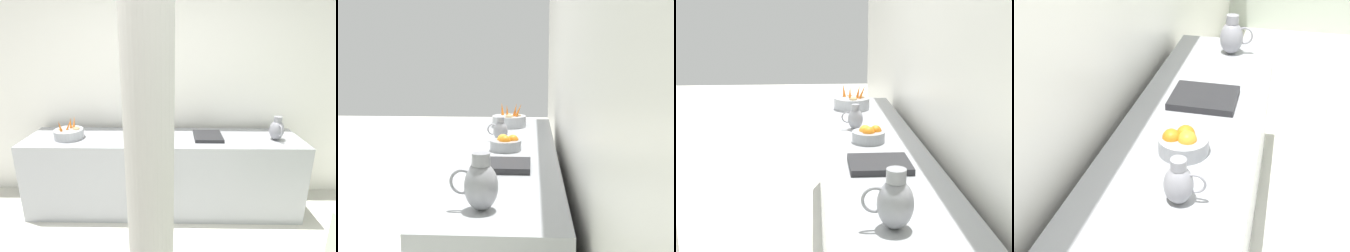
{
  "view_description": "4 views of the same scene",
  "coord_description": "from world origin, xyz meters",
  "views": [
    {
      "loc": [
        1.24,
        0.13,
        1.87
      ],
      "look_at": [
        -1.47,
        0.09,
        1.01
      ],
      "focal_mm": 28.63,
      "sensor_mm": 36.0,
      "label": 1
    },
    {
      "loc": [
        -1.67,
        3.15,
        1.55
      ],
      "look_at": [
        -1.49,
        -0.03,
        1.03
      ],
      "focal_mm": 49.31,
      "sensor_mm": 36.0,
      "label": 2
    },
    {
      "loc": [
        -1.14,
        2.88,
        1.73
      ],
      "look_at": [
        -1.32,
        0.21,
        1.03
      ],
      "focal_mm": 48.37,
      "sensor_mm": 36.0,
      "label": 3
    },
    {
      "loc": [
        -1.13,
        -1.52,
        1.92
      ],
      "look_at": [
        -1.5,
        0.03,
        0.99
      ],
      "focal_mm": 47.44,
      "sensor_mm": 36.0,
      "label": 4
    }
  ],
  "objects": [
    {
      "name": "counter_sink_basin",
      "position": [
        -1.5,
        0.52,
        0.89
      ],
      "size": [
        0.34,
        0.3,
        0.04
      ],
      "primitive_type": "cube",
      "color": "#232326",
      "rests_on": "prep_counter"
    },
    {
      "name": "prep_counter",
      "position": [
        -1.51,
        0.04,
        0.43
      ],
      "size": [
        0.66,
        2.98,
        0.87
      ],
      "primitive_type": "cube",
      "color": "#9EA0A5",
      "rests_on": "ground_plane"
    },
    {
      "name": "metal_pitcher_tall",
      "position": [
        -1.45,
        1.24,
        0.98
      ],
      "size": [
        0.21,
        0.15,
        0.25
      ],
      "color": "gray",
      "rests_on": "prep_counter"
    },
    {
      "name": "orange_bowl",
      "position": [
        -1.49,
        0.03,
        0.91
      ],
      "size": [
        0.22,
        0.22,
        0.11
      ],
      "color": "gray",
      "rests_on": "prep_counter"
    },
    {
      "name": "metal_pitcher_short",
      "position": [
        -1.43,
        -0.29,
        0.95
      ],
      "size": [
        0.16,
        0.11,
        0.19
      ],
      "color": "gray",
      "rests_on": "prep_counter"
    }
  ]
}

